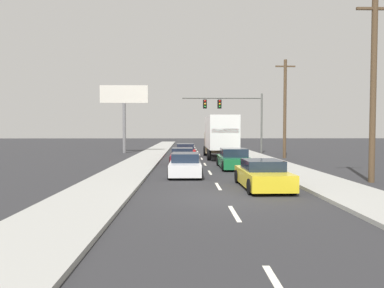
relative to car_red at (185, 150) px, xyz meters
The scene contains 14 objects.
ground_plane 4.64m from the car_red, 71.50° to the left, with size 140.00×140.00×0.00m, color #2B2B2D.
sidewalk_right 6.48m from the car_red, ahead, with size 2.85×80.00×0.14m, color #9E9E99.
sidewalk_left 3.60m from the car_red, 169.83° to the right, with size 2.85×80.00×0.14m, color #9E9E99.
lane_markings 1.68m from the car_red, 23.08° to the right, with size 0.14×57.00×0.01m.
car_red is the anchor object (origin of this frame).
car_maroon 8.02m from the car_red, 91.63° to the right, with size 1.85×4.15×1.23m.
car_white 14.22m from the car_red, 90.12° to the right, with size 1.83×4.53×1.25m.
box_truck 4.56m from the car_red, 42.55° to the right, with size 2.62×8.20×3.79m.
car_green 11.28m from the car_red, 73.28° to the right, with size 1.99×4.50×1.33m.
car_yellow 18.94m from the car_red, 79.75° to the right, with size 1.96×4.11×1.24m.
traffic_signal_mast 7.36m from the car_red, 37.11° to the left, with size 8.81×0.69×6.57m.
utility_pole_near 19.80m from the car_red, 62.10° to the right, with size 1.80×0.28×8.97m.
utility_pole_mid 10.30m from the car_red, 17.16° to the right, with size 1.80×0.28×8.93m.
roadside_billboard 9.76m from the car_red, 145.17° to the left, with size 5.36×0.36×7.58m.
Camera 1 is at (-1.52, -12.68, 2.54)m, focal length 31.57 mm.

